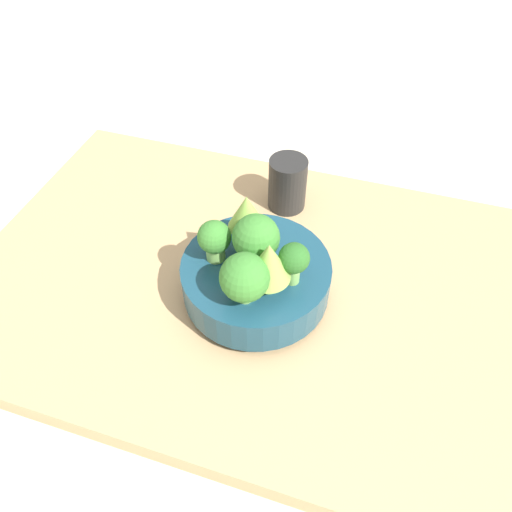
{
  "coord_description": "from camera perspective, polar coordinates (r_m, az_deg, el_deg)",
  "views": [
    {
      "loc": [
        0.17,
        -0.5,
        0.66
      ],
      "look_at": [
        0.02,
        -0.03,
        0.13
      ],
      "focal_mm": 35.0,
      "sensor_mm": 36.0,
      "label": 1
    }
  ],
  "objects": [
    {
      "name": "broccoli_floret_right",
      "position": [
        0.69,
        4.35,
        -0.48
      ],
      "size": [
        0.04,
        0.04,
        0.07
      ],
      "color": "#7AB256",
      "rests_on": "bowl"
    },
    {
      "name": "bowl",
      "position": [
        0.77,
        0.0,
        -2.6
      ],
      "size": [
        0.23,
        0.23,
        0.07
      ],
      "color": "navy",
      "rests_on": "table"
    },
    {
      "name": "broccoli_floret_left",
      "position": [
        0.73,
        -4.78,
        1.93
      ],
      "size": [
        0.05,
        0.05,
        0.07
      ],
      "color": "#7AB256",
      "rests_on": "bowl"
    },
    {
      "name": "broccoli_floret_center",
      "position": [
        0.7,
        0.0,
        1.96
      ],
      "size": [
        0.07,
        0.07,
        0.09
      ],
      "color": "#609347",
      "rests_on": "bowl"
    },
    {
      "name": "cup",
      "position": [
        0.92,
        3.61,
        8.24
      ],
      "size": [
        0.07,
        0.07,
        0.1
      ],
      "color": "black",
      "rests_on": "table"
    },
    {
      "name": "broccoli_floret_front",
      "position": [
        0.67,
        -1.31,
        -2.51
      ],
      "size": [
        0.07,
        0.07,
        0.08
      ],
      "color": "#7AB256",
      "rests_on": "bowl"
    },
    {
      "name": "ground_plane",
      "position": [
        0.85,
        -0.4,
        -4.16
      ],
      "size": [
        6.0,
        6.0,
        0.0
      ],
      "primitive_type": "plane",
      "color": "beige"
    },
    {
      "name": "table",
      "position": [
        0.84,
        -0.41,
        -3.34
      ],
      "size": [
        0.93,
        0.62,
        0.04
      ],
      "color": "tan",
      "rests_on": "ground_plane"
    },
    {
      "name": "romanesco_piece_far",
      "position": [
        0.73,
        -1.07,
        4.76
      ],
      "size": [
        0.06,
        0.06,
        0.09
      ],
      "color": "#7AB256",
      "rests_on": "bowl"
    },
    {
      "name": "romanesco_piece_near",
      "position": [
        0.67,
        1.46,
        -0.75
      ],
      "size": [
        0.06,
        0.06,
        0.09
      ],
      "color": "#609347",
      "rests_on": "bowl"
    }
  ]
}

